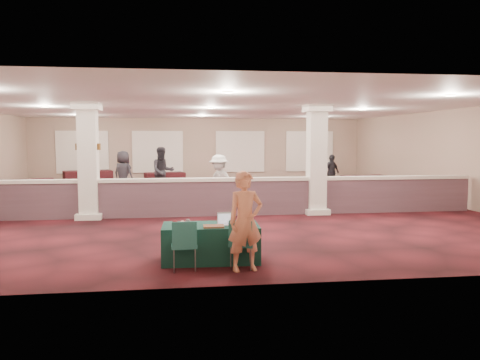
{
  "coord_description": "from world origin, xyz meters",
  "views": [
    {
      "loc": [
        -1.05,
        -14.84,
        2.21
      ],
      "look_at": [
        0.66,
        -2.0,
        1.07
      ],
      "focal_mm": 35.0,
      "sensor_mm": 36.0,
      "label": 1
    }
  ],
  "objects": [
    {
      "name": "attendee_d",
      "position": [
        -3.13,
        3.5,
        0.88
      ],
      "size": [
        0.99,
        0.87,
        1.76
      ],
      "primitive_type": "imported",
      "rotation": [
        0.0,
        0.0,
        2.57
      ],
      "color": "black",
      "rests_on": "ground"
    },
    {
      "name": "attendee_a",
      "position": [
        -1.65,
        3.64,
        0.95
      ],
      "size": [
        1.02,
        0.75,
        1.9
      ],
      "primitive_type": "imported",
      "rotation": [
        0.0,
        0.0,
        0.29
      ],
      "color": "black",
      "rests_on": "ground"
    },
    {
      "name": "wall_right",
      "position": [
        8.0,
        0.0,
        1.6
      ],
      "size": [
        0.04,
        16.0,
        3.2
      ],
      "primitive_type": "cube",
      "color": "gray",
      "rests_on": "ground"
    },
    {
      "name": "ceiling",
      "position": [
        0.0,
        0.0,
        3.2
      ],
      "size": [
        16.0,
        16.0,
        0.02
      ],
      "primitive_type": "cube",
      "color": "white",
      "rests_on": "wall_back"
    },
    {
      "name": "far_table_back_right",
      "position": [
        6.5,
        3.2,
        0.37
      ],
      "size": [
        1.9,
        1.1,
        0.74
      ],
      "primitive_type": "cube",
      "rotation": [
        0.0,
        0.0,
        0.11
      ],
      "color": "black",
      "rests_on": "ground"
    },
    {
      "name": "knitting",
      "position": [
        -0.44,
        -6.73,
        0.68
      ],
      "size": [
        0.37,
        0.29,
        0.03
      ],
      "primitive_type": "cube",
      "rotation": [
        0.0,
        0.0,
        -0.03
      ],
      "color": "#AE4F1B",
      "rests_on": "near_table"
    },
    {
      "name": "near_table",
      "position": [
        -0.48,
        -6.5,
        0.33
      ],
      "size": [
        1.76,
        0.92,
        0.66
      ],
      "primitive_type": "cube",
      "rotation": [
        0.0,
        0.0,
        -0.03
      ],
      "color": "#0E3431",
      "rests_on": "ground"
    },
    {
      "name": "far_table_front_center",
      "position": [
        0.56,
        1.41,
        0.34
      ],
      "size": [
        1.78,
        1.14,
        0.67
      ],
      "primitive_type": "cube",
      "rotation": [
        0.0,
        0.0,
        -0.2
      ],
      "color": "black",
      "rests_on": "ground"
    },
    {
      "name": "attendee_b",
      "position": [
        0.25,
        0.0,
        0.86
      ],
      "size": [
        1.1,
        1.15,
        1.71
      ],
      "primitive_type": "imported",
      "rotation": [
        0.0,
        0.0,
        -0.84
      ],
      "color": "#B9B8B5",
      "rests_on": "ground"
    },
    {
      "name": "woman",
      "position": [
        0.06,
        -7.2,
        0.84
      ],
      "size": [
        0.68,
        0.54,
        1.68
      ],
      "primitive_type": "imported",
      "rotation": [
        0.0,
        0.0,
        0.24
      ],
      "color": "#D07D5A",
      "rests_on": "ground"
    },
    {
      "name": "conf_chair_side",
      "position": [
        -0.96,
        -7.08,
        0.5
      ],
      "size": [
        0.44,
        0.45,
        0.85
      ],
      "rotation": [
        0.0,
        0.0,
        0.04
      ],
      "color": "#216160",
      "rests_on": "ground"
    },
    {
      "name": "yarn_grey",
      "position": [
        -0.88,
        -6.38,
        0.71
      ],
      "size": [
        0.09,
        0.09,
        0.09
      ],
      "primitive_type": "sphere",
      "color": "#505155",
      "rests_on": "near_table"
    },
    {
      "name": "far_table_front_right",
      "position": [
        2.5,
        0.3,
        0.34
      ],
      "size": [
        1.75,
        0.94,
        0.69
      ],
      "primitive_type": "cube",
      "rotation": [
        0.0,
        0.0,
        -0.06
      ],
      "color": "black",
      "rests_on": "ground"
    },
    {
      "name": "ground",
      "position": [
        0.0,
        0.0,
        0.0
      ],
      "size": [
        16.0,
        16.0,
        0.0
      ],
      "primitive_type": "plane",
      "color": "#4D131A",
      "rests_on": "ground"
    },
    {
      "name": "yarn_cream",
      "position": [
        -0.98,
        -6.57,
        0.71
      ],
      "size": [
        0.1,
        0.1,
        0.1
      ],
      "primitive_type": "sphere",
      "color": "beige",
      "rests_on": "near_table"
    },
    {
      "name": "laptop_screen",
      "position": [
        -0.2,
        -6.45,
        0.78
      ],
      "size": [
        0.3,
        0.02,
        0.2
      ],
      "primitive_type": "cube",
      "rotation": [
        0.0,
        0.0,
        -0.03
      ],
      "color": "silver",
      "rests_on": "near_table"
    },
    {
      "name": "sconce_left",
      "position": [
        -3.78,
        -1.5,
        2.0
      ],
      "size": [
        0.12,
        0.12,
        0.18
      ],
      "color": "brown",
      "rests_on": "column_left"
    },
    {
      "name": "wall_back",
      "position": [
        0.0,
        8.0,
        1.6
      ],
      "size": [
        16.0,
        0.04,
        3.2
      ],
      "primitive_type": "cube",
      "color": "gray",
      "rests_on": "ground"
    },
    {
      "name": "column_right",
      "position": [
        3.0,
        -1.5,
        1.64
      ],
      "size": [
        0.72,
        0.72,
        3.2
      ],
      "color": "white",
      "rests_on": "ground"
    },
    {
      "name": "far_table_back_center",
      "position": [
        -1.65,
        6.5,
        0.35
      ],
      "size": [
        1.9,
        1.27,
        0.7
      ],
      "primitive_type": "cube",
      "rotation": [
        0.0,
        0.0,
        0.25
      ],
      "color": "black",
      "rests_on": "ground"
    },
    {
      "name": "scissors",
      "position": [
        0.11,
        -6.78,
        0.67
      ],
      "size": [
        0.11,
        0.03,
        0.01
      ],
      "primitive_type": "cube",
      "rotation": [
        0.0,
        0.0,
        -0.03
      ],
      "color": "#B21913",
      "rests_on": "near_table"
    },
    {
      "name": "sconce_right",
      "position": [
        -3.22,
        -1.5,
        2.0
      ],
      "size": [
        0.12,
        0.12,
        0.18
      ],
      "color": "brown",
      "rests_on": "column_left"
    },
    {
      "name": "conf_chair_main",
      "position": [
        0.02,
        -7.07,
        0.5
      ],
      "size": [
        0.55,
        0.55,
        0.85
      ],
      "rotation": [
        0.0,
        0.0,
        -0.36
      ],
      "color": "#216160",
      "rests_on": "ground"
    },
    {
      "name": "wall_front",
      "position": [
        0.0,
        -8.0,
        1.6
      ],
      "size": [
        16.0,
        0.04,
        3.2
      ],
      "primitive_type": "cube",
      "color": "gray",
      "rests_on": "ground"
    },
    {
      "name": "far_table_back_left",
      "position": [
        -5.01,
        6.5,
        0.41
      ],
      "size": [
        2.23,
        1.62,
        0.81
      ],
      "primitive_type": "cube",
      "rotation": [
        0.0,
        0.0,
        0.34
      ],
      "color": "black",
      "rests_on": "ground"
    },
    {
      "name": "far_table_front_left",
      "position": [
        -6.5,
        3.0,
        0.37
      ],
      "size": [
        2.03,
        1.49,
        0.74
      ],
      "primitive_type": "cube",
      "rotation": [
        0.0,
        0.0,
        0.35
      ],
      "color": "black",
      "rests_on": "ground"
    },
    {
      "name": "column_left",
      "position": [
        -3.5,
        -1.5,
        1.64
      ],
      "size": [
        0.72,
        0.72,
        3.2
      ],
      "color": "white",
      "rests_on": "ground"
    },
    {
      "name": "laptop_base",
      "position": [
        -0.21,
        -6.55,
        0.67
      ],
      "size": [
        0.31,
        0.22,
        0.02
      ],
      "primitive_type": "cube",
      "rotation": [
        0.0,
        0.0,
        -0.03
      ],
      "color": "silver",
      "rests_on": "near_table"
    },
    {
      "name": "screen_glow",
      "position": [
        -0.2,
        -6.46,
        0.77
      ],
      "size": [
        0.27,
        0.01,
        0.17
      ],
      "primitive_type": "cube",
      "rotation": [
        0.0,
        0.0,
        -0.03
      ],
      "color": "silver",
      "rests_on": "near_table"
    },
    {
      "name": "partition_wall",
      "position": [
        0.0,
        -1.5,
        0.57
      ],
      "size": [
        15.6,
        0.28,
        1.1
      ],
      "color": "#51363F",
      "rests_on": "ground"
    },
    {
      "name": "yarn_red",
      "position": [
        -1.11,
        -6.43,
        0.71
      ],
      "size": [
        0.09,
        0.09,
        0.09
      ],
      "primitive_type": "sphere",
      "color": "maroon",
      "rests_on": "near_table"
    },
    {
      "name": "attendee_c",
      "position": [
        5.52,
        4.6,
        0.78
      ],
      "size": [
        1.01,
        0.82,
        1.55
      ],
      "primitive_type": "imported",
      "rotation": [
        0.0,
        0.0,
        0.5
      ],
      "color": "black",
      "rests_on": "ground"
    }
  ]
}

